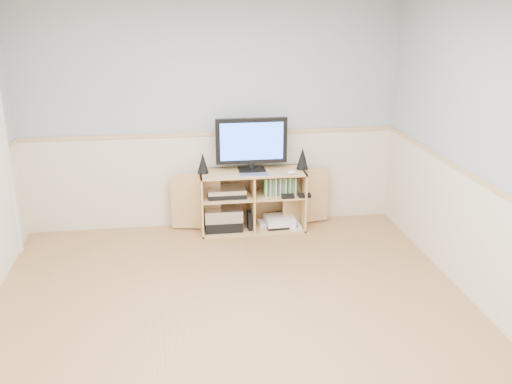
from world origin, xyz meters
TOP-DOWN VIEW (x-y plane):
  - room at (-0.06, 0.12)m, footprint 4.04×4.54m
  - media_cabinet at (0.40, 2.06)m, footprint 1.73×0.42m
  - monitor at (0.40, 2.06)m, footprint 0.75×0.18m
  - speaker_left at (-0.12, 2.03)m, footprint 0.12×0.12m
  - speaker_right at (0.94, 2.03)m, footprint 0.13×0.13m
  - keyboard at (0.40, 1.87)m, footprint 0.31×0.15m
  - mouse at (0.79, 1.87)m, footprint 0.11×0.09m
  - av_components at (0.10, 2.01)m, footprint 0.50×0.30m
  - game_consoles at (0.68, 2.00)m, footprint 0.45×0.30m
  - game_cases at (0.70, 1.99)m, footprint 0.36×0.13m
  - wall_outlet at (1.00, 2.23)m, footprint 0.12×0.03m

SIDE VIEW (x-z plane):
  - game_consoles at x=0.68m, z-range 0.02..0.13m
  - av_components at x=0.10m, z-range -0.01..0.45m
  - media_cabinet at x=0.40m, z-range 0.01..0.66m
  - game_cases at x=0.70m, z-range 0.39..0.58m
  - wall_outlet at x=1.00m, z-range 0.54..0.66m
  - keyboard at x=0.40m, z-range 0.65..0.66m
  - mouse at x=0.79m, z-range 0.65..0.69m
  - speaker_left at x=-0.12m, z-range 0.65..0.87m
  - speaker_right at x=0.94m, z-range 0.65..0.89m
  - monitor at x=0.40m, z-range 0.67..1.23m
  - room at x=-0.06m, z-range -0.05..2.49m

